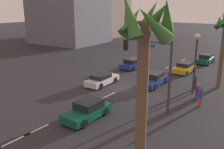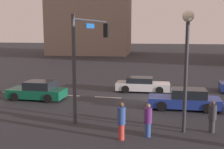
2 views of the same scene
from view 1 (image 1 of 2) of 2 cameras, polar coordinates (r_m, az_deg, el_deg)
The scene contains 20 objects.
ground_plane at distance 26.76m, azimuth 3.03°, elevation -3.08°, with size 220.00×220.00×0.00m, color #28282D.
lane_stripe_0 at distance 42.54m, azimuth 16.31°, elevation 3.36°, with size 1.89×0.14×0.01m, color silver.
lane_stripe_1 at distance 36.87m, azimuth 13.02°, elevation 1.77°, with size 2.49×0.14×0.01m, color silver.
lane_stripe_2 at distance 31.48m, azimuth 8.65°, elevation -0.35°, with size 2.12×0.14×0.01m, color silver.
lane_stripe_3 at distance 24.47m, azimuth -0.70°, elevation -4.86°, with size 2.12×0.14×0.01m, color silver.
lane_stripe_4 at distance 22.10m, azimuth -5.82°, elevation -7.25°, with size 1.94×0.14×0.01m, color silver.
lane_stripe_5 at distance 18.79m, azimuth -17.09°, elevation -12.21°, with size 2.11×0.14×0.01m, color silver.
lane_stripe_6 at distance 18.02m, azimuth -21.23°, elevation -13.88°, with size 2.17×0.14×0.01m, color silver.
car_0 at distance 27.67m, azimuth -2.33°, elevation -1.16°, with size 4.59×1.96×1.24m.
car_1 at distance 19.61m, azimuth -5.72°, elevation -8.29°, with size 4.27×1.98×1.40m.
car_2 at distance 40.77m, azimuth 20.85°, elevation 3.35°, with size 4.21×2.02×1.38m.
car_3 at distance 27.91m, azimuth 9.75°, elevation -1.15°, with size 4.67×1.92×1.36m.
car_4 at distance 35.23m, azimuth 4.92°, elevation 2.54°, with size 4.59×2.04×1.39m.
car_5 at distance 34.13m, azimuth 16.40°, elevation 1.47°, with size 4.09×2.07×1.31m.
traffic_signal at distance 20.85m, azimuth 9.38°, elevation 2.96°, with size 0.98×5.04×5.97m.
streetlamp at distance 25.27m, azimuth 18.95°, elevation 4.94°, with size 0.56×0.56×6.05m.
pedestrian_0 at distance 24.23m, azimuth 19.18°, elevation -3.84°, with size 0.48×0.48×1.64m.
pedestrian_1 at distance 27.41m, azimuth 18.65°, elevation -1.58°, with size 0.55×0.55×1.64m.
pedestrian_2 at distance 22.95m, azimuth 19.90°, elevation -4.73°, with size 0.45×0.45×1.81m.
palm_tree_0 at distance 9.60m, azimuth 7.40°, elevation 3.76°, with size 2.49×2.35×9.05m.
Camera 1 is at (21.38, 13.63, 8.55)m, focal length 39.40 mm.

